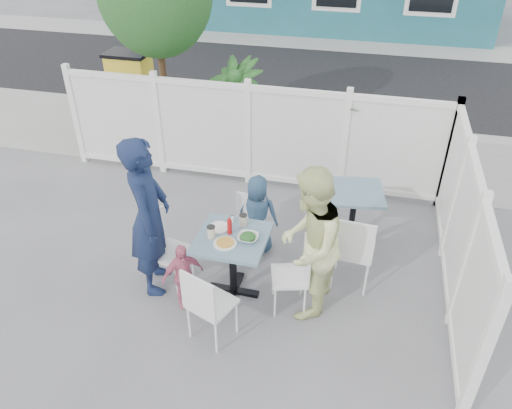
% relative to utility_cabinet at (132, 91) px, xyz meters
% --- Properties ---
extents(ground, '(80.00, 80.00, 0.00)m').
position_rel_utility_cabinet_xyz_m(ground, '(2.58, -4.00, -0.68)').
color(ground, slate).
extents(near_sidewalk, '(24.00, 2.60, 0.01)m').
position_rel_utility_cabinet_xyz_m(near_sidewalk, '(2.58, -0.20, -0.68)').
color(near_sidewalk, gray).
rests_on(near_sidewalk, ground).
extents(street, '(24.00, 5.00, 0.01)m').
position_rel_utility_cabinet_xyz_m(street, '(2.58, 3.50, -0.68)').
color(street, black).
rests_on(street, ground).
extents(far_sidewalk, '(24.00, 1.60, 0.01)m').
position_rel_utility_cabinet_xyz_m(far_sidewalk, '(2.58, 6.60, -0.68)').
color(far_sidewalk, gray).
rests_on(far_sidewalk, ground).
extents(fence_back, '(5.86, 0.08, 1.60)m').
position_rel_utility_cabinet_xyz_m(fence_back, '(2.68, -1.60, 0.10)').
color(fence_back, white).
rests_on(fence_back, ground).
extents(fence_right, '(0.08, 3.66, 1.60)m').
position_rel_utility_cabinet_xyz_m(fence_right, '(5.58, -3.40, 0.10)').
color(fence_right, white).
rests_on(fence_right, ground).
extents(utility_cabinet, '(0.74, 0.53, 1.36)m').
position_rel_utility_cabinet_xyz_m(utility_cabinet, '(0.00, 0.00, 0.00)').
color(utility_cabinet, gold).
rests_on(utility_cabinet, ground).
extents(potted_shrub_a, '(1.32, 1.32, 1.72)m').
position_rel_utility_cabinet_xyz_m(potted_shrub_a, '(2.29, -0.90, 0.18)').
color(potted_shrub_a, '#1A491F').
rests_on(potted_shrub_a, ground).
extents(potted_shrub_b, '(1.69, 1.69, 1.42)m').
position_rel_utility_cabinet_xyz_m(potted_shrub_b, '(4.19, -1.00, 0.03)').
color(potted_shrub_b, '#1A491F').
rests_on(potted_shrub_b, ground).
extents(main_table, '(0.78, 0.78, 0.81)m').
position_rel_utility_cabinet_xyz_m(main_table, '(3.15, -4.11, -0.05)').
color(main_table, '#3C6373').
rests_on(main_table, ground).
extents(spare_table, '(0.81, 0.81, 0.75)m').
position_rel_utility_cabinet_xyz_m(spare_table, '(4.39, -2.73, -0.10)').
color(spare_table, '#3C6373').
rests_on(spare_table, ground).
extents(chair_left, '(0.47, 0.48, 0.92)m').
position_rel_utility_cabinet_xyz_m(chair_left, '(2.32, -4.09, -0.15)').
color(chair_left, white).
rests_on(chair_left, ground).
extents(chair_right, '(0.48, 0.49, 0.88)m').
position_rel_utility_cabinet_xyz_m(chair_right, '(3.88, -4.15, -0.17)').
color(chair_right, white).
rests_on(chair_right, ground).
extents(chair_back, '(0.41, 0.40, 0.84)m').
position_rel_utility_cabinet_xyz_m(chair_back, '(3.13, -3.36, -0.20)').
color(chair_back, white).
rests_on(chair_back, ground).
extents(chair_near, '(0.54, 0.53, 0.93)m').
position_rel_utility_cabinet_xyz_m(chair_near, '(3.09, -4.86, -0.14)').
color(chair_near, white).
rests_on(chair_near, ground).
extents(chair_spare, '(0.49, 0.47, 1.01)m').
position_rel_utility_cabinet_xyz_m(chair_spare, '(4.45, -3.69, -0.09)').
color(chair_spare, white).
rests_on(chair_spare, ground).
extents(man, '(0.63, 0.80, 1.92)m').
position_rel_utility_cabinet_xyz_m(man, '(2.22, -4.17, 0.28)').
color(man, '#152041').
rests_on(man, ground).
extents(woman, '(0.75, 0.92, 1.77)m').
position_rel_utility_cabinet_xyz_m(woman, '(3.99, -4.14, 0.20)').
color(woman, '#CAD753').
rests_on(woman, ground).
extents(boy, '(0.54, 0.37, 1.07)m').
position_rel_utility_cabinet_xyz_m(boy, '(3.22, -3.24, -0.15)').
color(boy, navy).
rests_on(boy, ground).
extents(toddler, '(0.49, 0.48, 0.83)m').
position_rel_utility_cabinet_xyz_m(toddler, '(2.66, -4.42, -0.27)').
color(toddler, '#DA6B8C').
rests_on(toddler, ground).
extents(plate_main, '(0.25, 0.25, 0.02)m').
position_rel_utility_cabinet_xyz_m(plate_main, '(3.11, -4.25, 0.14)').
color(plate_main, white).
rests_on(plate_main, main_table).
extents(plate_side, '(0.23, 0.23, 0.02)m').
position_rel_utility_cabinet_xyz_m(plate_side, '(2.96, -3.98, 0.14)').
color(plate_side, white).
rests_on(plate_side, main_table).
extents(salad_bowl, '(0.22, 0.22, 0.05)m').
position_rel_utility_cabinet_xyz_m(salad_bowl, '(3.33, -4.12, 0.15)').
color(salad_bowl, white).
rests_on(salad_bowl, main_table).
extents(coffee_cup_a, '(0.09, 0.09, 0.13)m').
position_rel_utility_cabinet_xyz_m(coffee_cup_a, '(2.93, -4.17, 0.19)').
color(coffee_cup_a, beige).
rests_on(coffee_cup_a, main_table).
extents(coffee_cup_b, '(0.09, 0.09, 0.13)m').
position_rel_utility_cabinet_xyz_m(coffee_cup_b, '(3.21, -3.87, 0.19)').
color(coffee_cup_b, beige).
rests_on(coffee_cup_b, main_table).
extents(ketchup_bottle, '(0.05, 0.05, 0.17)m').
position_rel_utility_cabinet_xyz_m(ketchup_bottle, '(3.11, -4.05, 0.21)').
color(ketchup_bottle, '#AC1012').
rests_on(ketchup_bottle, main_table).
extents(salt_shaker, '(0.03, 0.03, 0.07)m').
position_rel_utility_cabinet_xyz_m(salt_shaker, '(3.08, -3.84, 0.16)').
color(salt_shaker, white).
rests_on(salt_shaker, main_table).
extents(pepper_shaker, '(0.03, 0.03, 0.07)m').
position_rel_utility_cabinet_xyz_m(pepper_shaker, '(3.07, -3.82, 0.16)').
color(pepper_shaker, black).
rests_on(pepper_shaker, main_table).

